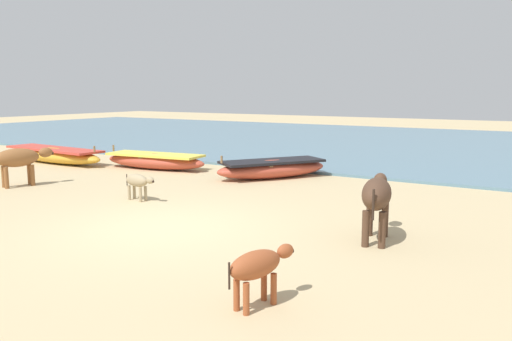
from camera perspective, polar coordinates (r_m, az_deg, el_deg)
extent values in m
plane|color=tan|center=(9.50, -10.08, -6.25)|extent=(80.00, 80.00, 0.00)
cube|color=slate|center=(24.67, 17.34, 2.76)|extent=(60.00, 20.00, 0.08)
ellipsoid|color=#B74733|center=(14.65, 1.79, 0.17)|extent=(2.68, 3.36, 0.51)
cube|color=black|center=(14.62, 1.80, 1.01)|extent=(2.44, 3.01, 0.07)
cube|color=olive|center=(14.52, 0.92, 0.66)|extent=(0.81, 0.58, 0.04)
cylinder|color=olive|center=(13.98, -3.80, 1.21)|extent=(0.06, 0.06, 0.20)
ellipsoid|color=gold|center=(19.08, -21.31, 1.57)|extent=(4.78, 1.27, 0.51)
cube|color=#CC3F33|center=(19.06, -21.35, 2.21)|extent=(4.21, 1.22, 0.07)
cube|color=olive|center=(18.77, -20.73, 1.92)|extent=(0.16, 0.89, 0.04)
cylinder|color=olive|center=(17.28, -17.34, 2.27)|extent=(0.06, 0.06, 0.20)
ellipsoid|color=#B74733|center=(16.65, -11.03, 1.01)|extent=(3.66, 1.41, 0.48)
cube|color=#EAD84C|center=(16.63, -11.05, 1.71)|extent=(3.24, 1.34, 0.07)
cube|color=olive|center=(16.79, -11.79, 1.51)|extent=(0.22, 0.85, 0.04)
cylinder|color=olive|center=(17.63, -15.39, 2.39)|extent=(0.06, 0.06, 0.20)
ellipsoid|color=#4C3323|center=(8.58, 13.11, -2.50)|extent=(0.74, 1.24, 0.51)
ellipsoid|color=#4C3323|center=(9.32, 13.50, -1.10)|extent=(0.32, 0.43, 0.27)
sphere|color=#2D2119|center=(9.49, 13.56, -1.13)|extent=(0.13, 0.13, 0.11)
cylinder|color=#4C3323|center=(9.03, 12.37, -5.21)|extent=(0.12, 0.12, 0.58)
cylinder|color=#4C3323|center=(9.01, 13.98, -5.29)|extent=(0.12, 0.12, 0.58)
cylinder|color=#4C3323|center=(8.37, 11.95, -6.29)|extent=(0.12, 0.12, 0.58)
cylinder|color=#4C3323|center=(8.36, 13.68, -6.38)|extent=(0.12, 0.12, 0.58)
cylinder|color=#2D2119|center=(7.99, 12.76, -3.70)|extent=(0.04, 0.04, 0.47)
ellipsoid|color=tan|center=(11.90, -12.96, -1.06)|extent=(0.69, 0.33, 0.29)
ellipsoid|color=tan|center=(11.56, -11.57, -1.05)|extent=(0.23, 0.15, 0.16)
sphere|color=#2D2119|center=(11.49, -11.25, -1.19)|extent=(0.07, 0.07, 0.06)
cylinder|color=tan|center=(11.85, -12.04, -2.49)|extent=(0.07, 0.07, 0.33)
cylinder|color=tan|center=(11.76, -12.58, -2.59)|extent=(0.07, 0.07, 0.33)
cylinder|color=tan|center=(12.15, -13.23, -2.26)|extent=(0.07, 0.07, 0.33)
cylinder|color=tan|center=(12.06, -13.76, -2.36)|extent=(0.07, 0.07, 0.33)
cylinder|color=#2D2119|center=(12.18, -14.00, -1.02)|extent=(0.02, 0.02, 0.27)
ellipsoid|color=#9E4C28|center=(5.91, -0.07, -10.31)|extent=(0.47, 0.78, 0.32)
ellipsoid|color=#9E4C28|center=(6.22, 3.23, -8.83)|extent=(0.20, 0.27, 0.17)
sphere|color=#2D2119|center=(6.30, 3.90, -8.80)|extent=(0.08, 0.08, 0.07)
cylinder|color=#9E4C28|center=(6.22, 0.88, -12.48)|extent=(0.07, 0.07, 0.37)
cylinder|color=#9E4C28|center=(6.11, 1.95, -12.87)|extent=(0.07, 0.07, 0.37)
cylinder|color=#9E4C28|center=(5.95, -2.15, -13.49)|extent=(0.07, 0.07, 0.37)
cylinder|color=#9E4C28|center=(5.84, -1.08, -13.93)|extent=(0.07, 0.07, 0.37)
cylinder|color=#2D2119|center=(5.68, -2.96, -11.49)|extent=(0.02, 0.02, 0.30)
ellipsoid|color=brown|center=(14.59, -24.78, 1.29)|extent=(0.74, 1.17, 0.48)
ellipsoid|color=brown|center=(14.79, -22.11, 1.85)|extent=(0.31, 0.41, 0.26)
sphere|color=#2D2119|center=(14.84, -21.53, 1.79)|extent=(0.12, 0.12, 0.10)
cylinder|color=brown|center=(14.85, -23.62, -0.37)|extent=(0.11, 0.11, 0.54)
cylinder|color=brown|center=(14.62, -23.34, -0.49)|extent=(0.11, 0.11, 0.54)
cylinder|color=brown|center=(14.68, -25.98, -0.62)|extent=(0.11, 0.11, 0.54)
cylinder|color=brown|center=(14.45, -25.74, -0.74)|extent=(0.11, 0.11, 0.54)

